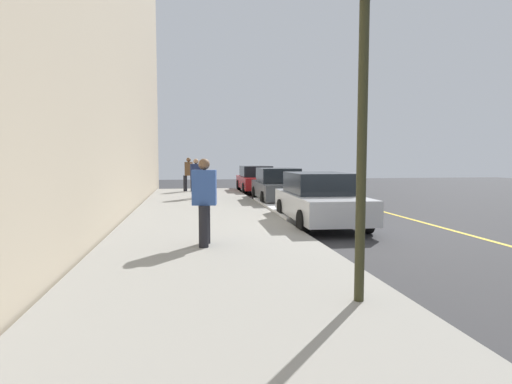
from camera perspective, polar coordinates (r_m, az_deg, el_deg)
The scene contains 11 objects.
ground_plane at distance 11.80m, azimuth 9.45°, elevation -4.82°, with size 56.00×56.00×0.00m, color #333335.
sidewalk at distance 11.19m, azimuth -6.84°, elevation -4.91°, with size 28.00×4.60×0.15m, color gray.
lane_stripe_centre at distance 13.16m, azimuth 22.81°, elevation -4.12°, with size 28.00×0.14×0.01m, color gold.
snow_bank_curb at distance 15.13m, azimuth 2.49°, elevation -2.28°, with size 6.31×0.56×0.22m, color white.
parked_car_red at distance 23.67m, azimuth -0.00°, elevation 1.76°, with size 4.82×1.95×1.51m.
parked_car_charcoal at distance 18.00m, azimuth 3.05°, elevation 0.88°, with size 4.67×2.01×1.51m.
parked_car_silver at distance 12.10m, azimuth 8.67°, elevation -0.95°, with size 4.51×2.00×1.51m.
pedestrian_blue_coat at distance 8.48m, azimuth -7.09°, elevation -1.01°, with size 0.58×0.51×1.77m.
pedestrian_brown_coat at distance 22.92m, azimuth -9.20°, elevation 2.54°, with size 0.56×0.59×1.84m.
pedestrian_navy_coat at distance 18.75m, azimuth -8.21°, elevation 2.01°, with size 0.58×0.52×1.77m.
traffic_light_pole at distance 5.33m, azimuth 14.58°, elevation 17.40°, with size 0.35×0.26×4.37m.
Camera 1 is at (11.04, -3.72, 1.91)m, focal length 29.20 mm.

